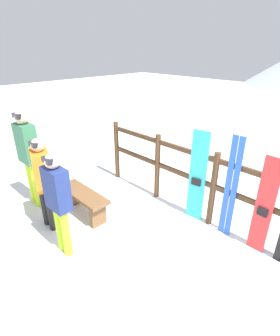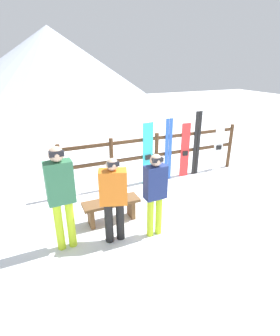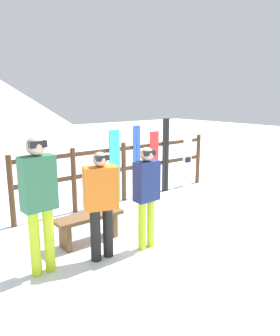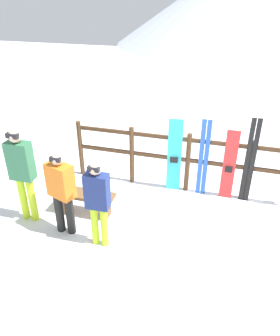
# 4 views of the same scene
# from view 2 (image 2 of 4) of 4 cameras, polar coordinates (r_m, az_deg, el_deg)

# --- Properties ---
(ground_plane) EXTENTS (40.00, 40.00, 0.00)m
(ground_plane) POSITION_cam_2_polar(r_m,az_deg,el_deg) (5.84, 10.87, -8.80)
(ground_plane) COLOR white
(mountain_backdrop) EXTENTS (18.00, 18.00, 6.00)m
(mountain_backdrop) POSITION_cam_2_polar(r_m,az_deg,el_deg) (27.86, -18.91, 21.19)
(mountain_backdrop) COLOR #B2BCD1
(mountain_backdrop) RESTS_ON ground
(fence) EXTENTS (4.96, 0.10, 1.30)m
(fence) POSITION_cam_2_polar(r_m,az_deg,el_deg) (6.80, 3.60, 3.19)
(fence) COLOR #4C331E
(fence) RESTS_ON ground
(bench) EXTENTS (1.11, 0.36, 0.46)m
(bench) POSITION_cam_2_polar(r_m,az_deg,el_deg) (5.22, -6.25, -8.34)
(bench) COLOR brown
(bench) RESTS_ON ground
(person_plaid_green) EXTENTS (0.43, 0.25, 1.81)m
(person_plaid_green) POSITION_cam_2_polar(r_m,az_deg,el_deg) (4.32, -16.86, -4.93)
(person_plaid_green) COLOR #B7D826
(person_plaid_green) RESTS_ON ground
(person_orange) EXTENTS (0.52, 0.39, 1.55)m
(person_orange) POSITION_cam_2_polar(r_m,az_deg,el_deg) (4.42, -5.79, -6.01)
(person_orange) COLOR black
(person_orange) RESTS_ON ground
(person_navy) EXTENTS (0.38, 0.22, 1.56)m
(person_navy) POSITION_cam_2_polar(r_m,az_deg,el_deg) (4.54, 3.32, -4.74)
(person_navy) COLOR #B7D826
(person_navy) RESTS_ON ground
(snowboard_cyan) EXTENTS (0.29, 0.09, 1.60)m
(snowboard_cyan) POSITION_cam_2_polar(r_m,az_deg,el_deg) (6.62, 1.71, 3.03)
(snowboard_cyan) COLOR #2DBFCC
(snowboard_cyan) RESTS_ON ground
(ski_pair_blue) EXTENTS (0.19, 0.02, 1.65)m
(ski_pair_blue) POSITION_cam_2_polar(r_m,az_deg,el_deg) (6.88, 6.18, 3.93)
(ski_pair_blue) COLOR blue
(ski_pair_blue) RESTS_ON ground
(snowboard_red) EXTENTS (0.25, 0.06, 1.49)m
(snowboard_red) POSITION_cam_2_polar(r_m,az_deg,el_deg) (7.16, 9.75, 3.75)
(snowboard_red) COLOR red
(snowboard_red) RESTS_ON ground
(ski_pair_black) EXTENTS (0.19, 0.02, 1.77)m
(ski_pair_black) POSITION_cam_2_polar(r_m,az_deg,el_deg) (7.32, 12.25, 5.17)
(ski_pair_black) COLOR black
(ski_pair_black) RESTS_ON ground
(snowboard_white) EXTENTS (0.28, 0.07, 1.54)m
(snowboard_white) POSITION_cam_2_polar(r_m,az_deg,el_deg) (7.81, 16.73, 4.86)
(snowboard_white) COLOR white
(snowboard_white) RESTS_ON ground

